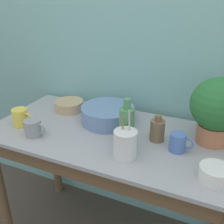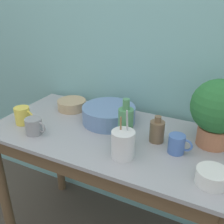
# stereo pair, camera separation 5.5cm
# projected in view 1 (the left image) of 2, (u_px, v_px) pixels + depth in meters

# --- Properties ---
(wall_back) EXTENTS (6.00, 0.05, 2.40)m
(wall_back) POSITION_uv_depth(u_px,v_px,m) (138.00, 42.00, 1.49)
(wall_back) COLOR #7AB2B2
(wall_back) RESTS_ON ground_plane
(counter_table) EXTENTS (1.28, 0.63, 0.80)m
(counter_table) POSITION_uv_depth(u_px,v_px,m) (110.00, 162.00, 1.40)
(counter_table) COLOR brown
(counter_table) RESTS_ON ground_plane
(potted_plant) EXTENTS (0.25, 0.25, 0.32)m
(potted_plant) POSITION_uv_depth(u_px,v_px,m) (217.00, 108.00, 1.20)
(potted_plant) COLOR #B7704C
(potted_plant) RESTS_ON counter_table
(bowl_wash_large) EXTENTS (0.29, 0.29, 0.09)m
(bowl_wash_large) POSITION_uv_depth(u_px,v_px,m) (108.00, 114.00, 1.45)
(bowl_wash_large) COLOR #6684B2
(bowl_wash_large) RESTS_ON counter_table
(bottle_tall) EXTENTS (0.07, 0.07, 0.23)m
(bottle_tall) POSITION_uv_depth(u_px,v_px,m) (127.00, 125.00, 1.23)
(bottle_tall) COLOR #4C8C59
(bottle_tall) RESTS_ON counter_table
(bottle_short) EXTENTS (0.07, 0.07, 0.13)m
(bottle_short) POSITION_uv_depth(u_px,v_px,m) (157.00, 130.00, 1.27)
(bottle_short) COLOR brown
(bottle_short) RESTS_ON counter_table
(mug_grey) EXTENTS (0.12, 0.08, 0.08)m
(mug_grey) POSITION_uv_depth(u_px,v_px,m) (33.00, 128.00, 1.31)
(mug_grey) COLOR gray
(mug_grey) RESTS_ON counter_table
(mug_yellow) EXTENTS (0.12, 0.08, 0.09)m
(mug_yellow) POSITION_uv_depth(u_px,v_px,m) (21.00, 117.00, 1.41)
(mug_yellow) COLOR #E5CC4C
(mug_yellow) RESTS_ON counter_table
(mug_blue) EXTENTS (0.11, 0.07, 0.09)m
(mug_blue) POSITION_uv_depth(u_px,v_px,m) (178.00, 142.00, 1.19)
(mug_blue) COLOR #4C70B7
(mug_blue) RESTS_ON counter_table
(bowl_small_tan) EXTENTS (0.17, 0.17, 0.06)m
(bowl_small_tan) POSITION_uv_depth(u_px,v_px,m) (69.00, 105.00, 1.61)
(bowl_small_tan) COLOR tan
(bowl_small_tan) RESTS_ON counter_table
(bowl_small_enamel_white) EXTENTS (0.12, 0.12, 0.06)m
(bowl_small_enamel_white) POSITION_uv_depth(u_px,v_px,m) (215.00, 174.00, 1.01)
(bowl_small_enamel_white) COLOR silver
(bowl_small_enamel_white) RESTS_ON counter_table
(utensil_cup) EXTENTS (0.10, 0.10, 0.22)m
(utensil_cup) POSITION_uv_depth(u_px,v_px,m) (125.00, 144.00, 1.14)
(utensil_cup) COLOR silver
(utensil_cup) RESTS_ON counter_table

